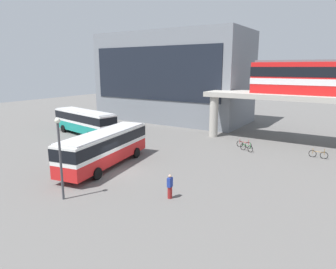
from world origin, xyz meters
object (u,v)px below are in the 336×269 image
object	(u,v)px
bicycle_red	(244,144)
pedestrian_by_bike_rack	(170,187)
bus_main	(105,145)
bicycle_brown	(318,154)
station_building	(173,77)
bus_secondary	(84,120)
bicycle_green	(247,148)

from	to	relation	value
bicycle_red	pedestrian_by_bike_rack	world-z (taller)	pedestrian_by_bike_rack
bus_main	bicycle_red	size ratio (longest dim) A/B	6.33
bicycle_brown	station_building	bearing A→B (deg)	154.06
bicycle_red	bus_secondary	bearing A→B (deg)	-166.32
station_building	bicycle_brown	bearing A→B (deg)	-25.94
bus_secondary	bicycle_red	size ratio (longest dim) A/B	6.33
bus_secondary	bicycle_brown	xyz separation A→B (m)	(27.74, 5.02, -1.63)
bicycle_green	pedestrian_by_bike_rack	size ratio (longest dim) A/B	0.96
bus_main	bicycle_green	xyz separation A→B (m)	(9.06, 12.01, -1.63)
bus_main	bus_secondary	xyz separation A→B (m)	(-11.84, 8.35, 0.00)
bus_main	bus_secondary	bearing A→B (deg)	144.80
bus_secondary	bicycle_brown	bearing A→B (deg)	10.26
bicycle_red	bicycle_green	distance (m)	1.44
bicycle_green	pedestrian_by_bike_rack	distance (m)	14.71
bus_secondary	bicycle_red	distance (m)	20.85
station_building	pedestrian_by_bike_rack	size ratio (longest dim) A/B	14.55
station_building	bus_main	distance (m)	27.12
bicycle_green	bus_secondary	bearing A→B (deg)	-170.06
bus_main	bicycle_brown	size ratio (longest dim) A/B	6.32
bus_secondary	bicycle_green	size ratio (longest dim) A/B	6.85
bicycle_brown	pedestrian_by_bike_rack	size ratio (longest dim) A/B	1.04
bus_secondary	bicycle_green	bearing A→B (deg)	9.94
bus_secondary	bicycle_brown	world-z (taller)	bus_secondary
bus_secondary	pedestrian_by_bike_rack	size ratio (longest dim) A/B	6.59
bicycle_red	bus_main	bearing A→B (deg)	-122.21
station_building	bicycle_green	size ratio (longest dim) A/B	15.12
bicycle_brown	bicycle_green	world-z (taller)	same
station_building	bicycle_green	distance (m)	23.00
bus_secondary	pedestrian_by_bike_rack	xyz separation A→B (m)	(20.42, -11.03, -1.18)
bus_main	pedestrian_by_bike_rack	distance (m)	9.07
bicycle_brown	pedestrian_by_bike_rack	distance (m)	17.65
pedestrian_by_bike_rack	bicycle_brown	bearing A→B (deg)	65.46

